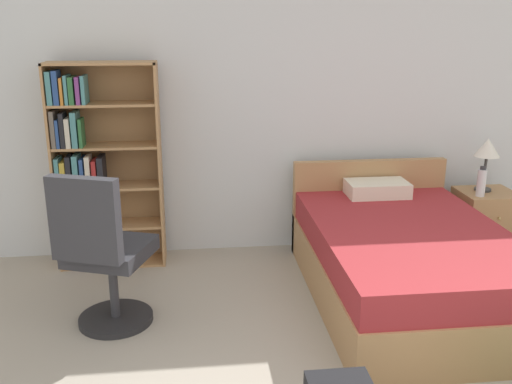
# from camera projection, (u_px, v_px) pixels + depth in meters

# --- Properties ---
(wall_back) EXTENTS (9.00, 0.06, 2.60)m
(wall_back) POSITION_uv_depth(u_px,v_px,m) (299.00, 101.00, 4.83)
(wall_back) COLOR silver
(wall_back) RESTS_ON ground_plane
(bookshelf) EXTENTS (0.84, 0.28, 1.65)m
(bookshelf) POSITION_uv_depth(u_px,v_px,m) (94.00, 166.00, 4.55)
(bookshelf) COLOR #AD7F51
(bookshelf) RESTS_ON ground_plane
(bed) EXTENTS (1.32, 2.01, 0.81)m
(bed) POSITION_uv_depth(u_px,v_px,m) (404.00, 260.00, 4.13)
(bed) COLOR #AD7F51
(bed) RESTS_ON ground_plane
(office_chair) EXTENTS (0.62, 0.68, 1.09)m
(office_chair) POSITION_uv_depth(u_px,v_px,m) (103.00, 255.00, 3.62)
(office_chair) COLOR #232326
(office_chair) RESTS_ON ground_plane
(nightstand) EXTENTS (0.46, 0.45, 0.55)m
(nightstand) POSITION_uv_depth(u_px,v_px,m) (484.00, 222.00, 4.95)
(nightstand) COLOR #AD7F51
(nightstand) RESTS_ON ground_plane
(table_lamp) EXTENTS (0.21, 0.21, 0.46)m
(table_lamp) POSITION_uv_depth(u_px,v_px,m) (487.00, 150.00, 4.81)
(table_lamp) COLOR #333333
(table_lamp) RESTS_ON nightstand
(water_bottle) EXTENTS (0.07, 0.07, 0.25)m
(water_bottle) POSITION_uv_depth(u_px,v_px,m) (481.00, 182.00, 4.72)
(water_bottle) COLOR silver
(water_bottle) RESTS_ON nightstand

